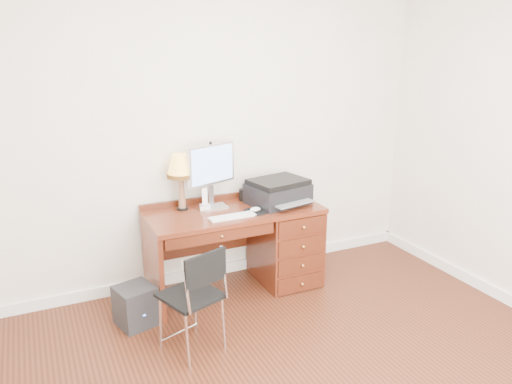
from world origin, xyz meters
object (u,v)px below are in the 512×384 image
desk (267,240)px  printer (278,192)px  monitor (212,168)px  phone (205,203)px  chair (193,291)px  leg_lamp (181,169)px  equipment_box (136,306)px

desk → printer: 0.46m
desk → monitor: 0.84m
printer → desk: bearing=166.6°
desk → printer: size_ratio=2.66×
printer → phone: 0.66m
desk → monitor: size_ratio=2.70×
monitor → chair: bearing=-137.7°
leg_lamp → phone: size_ratio=2.59×
monitor → leg_lamp: bearing=152.2°
printer → phone: (-0.65, 0.11, -0.05)m
leg_lamp → printer: bearing=-13.0°
monitor → phone: (-0.09, -0.04, -0.29)m
leg_lamp → equipment_box: leg_lamp is taller
phone → equipment_box: (-0.71, -0.33, -0.65)m
monitor → leg_lamp: 0.27m
phone → equipment_box: bearing=-140.4°
desk → leg_lamp: (-0.72, 0.19, 0.69)m
printer → chair: size_ratio=0.71×
printer → equipment_box: printer is taller
monitor → printer: (0.56, -0.15, -0.24)m
printer → equipment_box: 1.54m
equipment_box → phone: bearing=9.4°
desk → chair: 1.23m
chair → equipment_box: (-0.30, 0.55, -0.32)m
chair → phone: bearing=46.0°
monitor → equipment_box: size_ratio=1.74×
printer → phone: bearing=158.9°
chair → equipment_box: chair is taller
printer → chair: bearing=-155.2°
printer → equipment_box: bearing=177.7°
desk → chair: chair is taller
printer → leg_lamp: 0.88m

